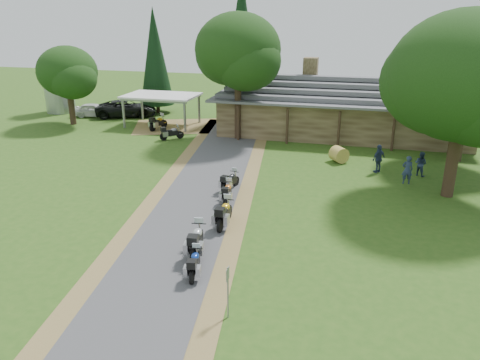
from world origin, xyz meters
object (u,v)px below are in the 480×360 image
(motorcycle_row_a, at_px, (195,262))
(silo, at_px, (58,83))
(carport, at_px, (162,110))
(motorcycle_carport_b, at_px, (172,132))
(motorcycle_row_b, at_px, (197,239))
(car_dark_suv, at_px, (126,104))
(lodge, at_px, (343,105))
(hay_bale, at_px, (339,154))
(motorcycle_carport_a, at_px, (158,122))
(car_white_sedan, at_px, (94,108))
(motorcycle_row_d, at_px, (227,191))
(motorcycle_row_e, at_px, (230,180))
(motorcycle_row_c, at_px, (225,212))

(motorcycle_row_a, bearing_deg, silo, 31.74)
(silo, xyz_separation_m, carport, (12.73, -2.96, -1.56))
(motorcycle_carport_b, bearing_deg, motorcycle_row_b, -104.95)
(motorcycle_row_a, bearing_deg, car_dark_suv, 21.80)
(lodge, height_order, hay_bale, lodge)
(motorcycle_carport_a, distance_m, hay_bale, 17.04)
(carport, height_order, car_white_sedan, carport)
(lodge, distance_m, motorcycle_row_b, 23.85)
(carport, height_order, motorcycle_row_d, carport)
(car_dark_suv, xyz_separation_m, motorcycle_row_e, (15.62, -16.98, -0.62))
(silo, xyz_separation_m, motorcycle_row_a, (24.51, -26.84, -2.40))
(silo, distance_m, hay_bale, 31.00)
(silo, xyz_separation_m, motorcycle_row_b, (24.00, -25.17, -2.26))
(carport, xyz_separation_m, motorcycle_row_d, (10.90, -16.16, -0.82))
(motorcycle_row_c, bearing_deg, motorcycle_carport_b, 30.33)
(lodge, bearing_deg, motorcycle_carport_b, -157.11)
(motorcycle_row_b, relative_size, motorcycle_carport_a, 1.02)
(silo, height_order, motorcycle_row_a, silo)
(carport, height_order, motorcycle_row_e, carport)
(motorcycle_row_b, xyz_separation_m, motorcycle_row_d, (-0.37, 6.05, -0.12))
(silo, height_order, car_white_sedan, silo)
(carport, xyz_separation_m, motorcycle_row_c, (11.62, -19.16, -0.71))
(car_white_sedan, relative_size, hay_bale, 4.73)
(hay_bale, bearing_deg, motorcycle_row_c, -112.03)
(carport, distance_m, car_dark_suv, 5.65)
(motorcycle_row_e, bearing_deg, motorcycle_row_a, -159.95)
(car_white_sedan, xyz_separation_m, motorcycle_row_c, (19.71, -20.85, -0.15))
(carport, bearing_deg, motorcycle_carport_b, -58.38)
(car_white_sedan, height_order, motorcycle_row_e, car_white_sedan)
(motorcycle_row_c, relative_size, hay_bale, 1.89)
(car_dark_suv, distance_m, motorcycle_row_c, 27.37)
(motorcycle_row_e, bearing_deg, hay_bale, -26.47)
(silo, relative_size, hay_bale, 5.51)
(lodge, distance_m, motorcycle_carport_a, 16.14)
(motorcycle_row_a, distance_m, motorcycle_row_c, 4.73)
(car_dark_suv, relative_size, motorcycle_carport_b, 3.59)
(motorcycle_carport_b, bearing_deg, carport, 80.86)
(lodge, xyz_separation_m, motorcycle_row_d, (-5.23, -17.23, -1.86))
(silo, height_order, motorcycle_row_d, silo)
(car_white_sedan, distance_m, car_dark_suv, 3.20)
(motorcycle_row_c, bearing_deg, silo, 46.92)
(car_white_sedan, distance_m, motorcycle_row_c, 28.69)
(lodge, height_order, motorcycle_carport_b, lodge)
(motorcycle_row_e, bearing_deg, silo, 66.12)
(car_white_sedan, distance_m, hay_bale, 26.11)
(motorcycle_row_e, xyz_separation_m, motorcycle_carport_a, (-10.25, 12.73, 0.09))
(motorcycle_row_d, distance_m, motorcycle_carport_a, 17.92)
(motorcycle_carport_a, bearing_deg, motorcycle_row_d, -128.58)
(motorcycle_row_c, relative_size, motorcycle_carport_a, 1.01)
(hay_bale, bearing_deg, motorcycle_row_e, -129.31)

